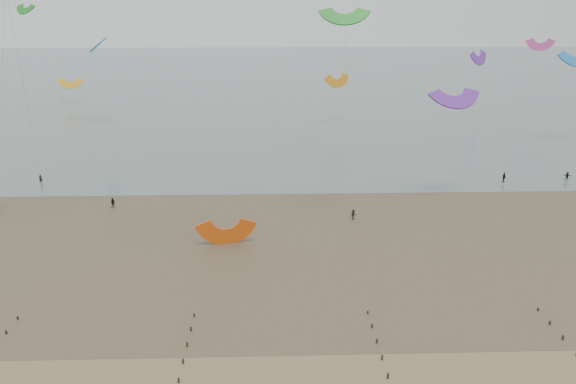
{
  "coord_description": "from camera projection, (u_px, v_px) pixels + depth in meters",
  "views": [
    {
      "loc": [
        -5.88,
        -38.8,
        31.09
      ],
      "look_at": [
        -3.82,
        28.0,
        8.0
      ],
      "focal_mm": 35.0,
      "sensor_mm": 36.0,
      "label": 1
    }
  ],
  "objects": [
    {
      "name": "kitesurfers",
      "position": [
        494.0,
        186.0,
        95.57
      ],
      "size": [
        124.42,
        22.39,
        1.82
      ],
      "color": "black",
      "rests_on": "ground"
    },
    {
      "name": "grounded_kite",
      "position": [
        227.0,
        243.0,
        75.2
      ],
      "size": [
        7.42,
        6.17,
        3.71
      ],
      "primitive_type": null,
      "rotation": [
        1.54,
        0.0,
        0.14
      ],
      "color": "#DA500D",
      "rests_on": "ground"
    },
    {
      "name": "kites_airborne",
      "position": [
        232.0,
        49.0,
        126.18
      ],
      "size": [
        248.84,
        116.88,
        41.69
      ],
      "color": "#9E1E43",
      "rests_on": "ground"
    },
    {
      "name": "sea_and_shore",
      "position": [
        285.0,
        231.0,
        79.36
      ],
      "size": [
        500.0,
        665.0,
        0.03
      ],
      "color": "#475654",
      "rests_on": "ground"
    }
  ]
}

